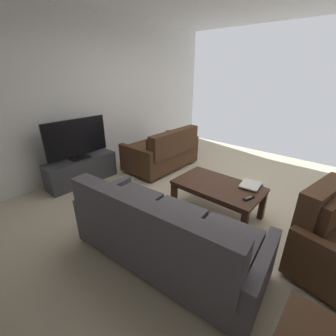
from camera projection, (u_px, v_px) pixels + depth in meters
ground_plane at (214, 205)px, 3.38m from camera, size 5.10×5.76×0.01m
wall_right at (105, 97)px, 4.36m from camera, size 0.12×5.76×2.76m
sofa_main at (163, 234)px, 2.22m from camera, size 2.00×0.99×0.87m
loveseat_near at (163, 151)px, 4.51m from camera, size 0.87×1.43×0.82m
coffee_table at (218, 189)px, 3.02m from camera, size 1.12×0.67×0.45m
tv_stand at (82, 170)px, 3.97m from camera, size 0.36×1.20×0.46m
flat_tv at (77, 139)px, 3.74m from camera, size 0.20×1.06×0.67m
book_stack at (251, 185)px, 2.95m from camera, size 0.27×0.32×0.03m
tv_remote at (249, 198)px, 2.66m from camera, size 0.09×0.17×0.02m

